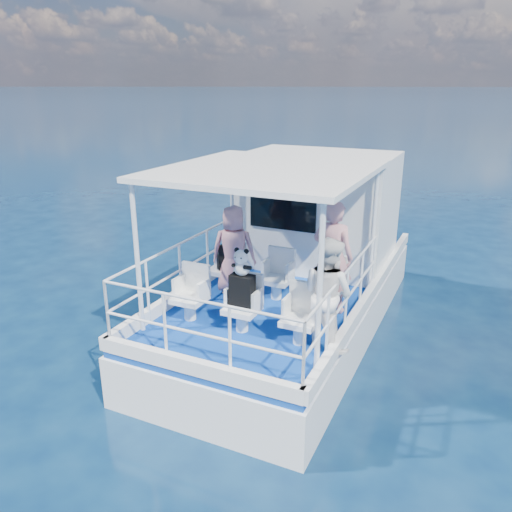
# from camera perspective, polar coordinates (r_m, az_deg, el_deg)

# --- Properties ---
(ground) EXTENTS (2000.00, 2000.00, 0.00)m
(ground) POSITION_cam_1_polar(r_m,az_deg,el_deg) (8.78, 1.73, -10.70)
(ground) COLOR #081F3E
(ground) RESTS_ON ground
(hull) EXTENTS (3.00, 7.00, 1.60)m
(hull) POSITION_cam_1_polar(r_m,az_deg,el_deg) (9.60, 4.13, -7.99)
(hull) COLOR white
(hull) RESTS_ON ground
(deck) EXTENTS (2.90, 6.90, 0.10)m
(deck) POSITION_cam_1_polar(r_m,az_deg,el_deg) (9.25, 4.25, -3.29)
(deck) COLOR navy
(deck) RESTS_ON hull
(cabin) EXTENTS (2.85, 2.00, 2.20)m
(cabin) POSITION_cam_1_polar(r_m,az_deg,el_deg) (10.06, 7.08, 5.36)
(cabin) COLOR white
(cabin) RESTS_ON deck
(canopy) EXTENTS (3.00, 3.20, 0.08)m
(canopy) POSITION_cam_1_polar(r_m,az_deg,el_deg) (7.54, 1.36, 9.77)
(canopy) COLOR white
(canopy) RESTS_ON cabin
(canopy_posts) EXTENTS (2.77, 2.97, 2.20)m
(canopy_posts) POSITION_cam_1_polar(r_m,az_deg,el_deg) (7.76, 1.14, 1.38)
(canopy_posts) COLOR white
(canopy_posts) RESTS_ON deck
(railings) EXTENTS (2.84, 3.59, 1.00)m
(railings) POSITION_cam_1_polar(r_m,az_deg,el_deg) (7.69, 0.13, -3.55)
(railings) COLOR white
(railings) RESTS_ON deck
(seat_port_fwd) EXTENTS (0.48, 0.46, 0.38)m
(seat_port_fwd) POSITION_cam_1_polar(r_m,az_deg,el_deg) (8.82, -3.06, -2.70)
(seat_port_fwd) COLOR white
(seat_port_fwd) RESTS_ON deck
(seat_center_fwd) EXTENTS (0.48, 0.46, 0.38)m
(seat_center_fwd) POSITION_cam_1_polar(r_m,az_deg,el_deg) (8.47, 2.34, -3.66)
(seat_center_fwd) COLOR white
(seat_center_fwd) RESTS_ON deck
(seat_stbd_fwd) EXTENTS (0.48, 0.46, 0.38)m
(seat_stbd_fwd) POSITION_cam_1_polar(r_m,az_deg,el_deg) (8.19, 8.17, -4.65)
(seat_stbd_fwd) COLOR white
(seat_stbd_fwd) RESTS_ON deck
(seat_port_aft) EXTENTS (0.48, 0.46, 0.38)m
(seat_port_aft) POSITION_cam_1_polar(r_m,az_deg,el_deg) (7.80, -7.56, -5.89)
(seat_port_aft) COLOR white
(seat_port_aft) RESTS_ON deck
(seat_center_aft) EXTENTS (0.48, 0.46, 0.38)m
(seat_center_aft) POSITION_cam_1_polar(r_m,az_deg,el_deg) (7.39, -1.60, -7.19)
(seat_center_aft) COLOR white
(seat_center_aft) RESTS_ON deck
(seat_stbd_aft) EXTENTS (0.48, 0.46, 0.38)m
(seat_stbd_aft) POSITION_cam_1_polar(r_m,az_deg,el_deg) (7.07, 5.01, -8.53)
(seat_stbd_aft) COLOR white
(seat_stbd_aft) RESTS_ON deck
(passenger_port_fwd) EXTENTS (0.68, 0.57, 1.55)m
(passenger_port_fwd) POSITION_cam_1_polar(r_m,az_deg,el_deg) (8.53, -2.56, 0.69)
(passenger_port_fwd) COLOR #CA838B
(passenger_port_fwd) RESTS_ON deck
(passenger_stbd_fwd) EXTENTS (0.69, 0.49, 1.81)m
(passenger_stbd_fwd) POSITION_cam_1_polar(r_m,az_deg,el_deg) (7.89, 8.74, -0.07)
(passenger_stbd_fwd) COLOR #CF868C
(passenger_stbd_fwd) RESTS_ON deck
(passenger_stbd_aft) EXTENTS (0.94, 0.86, 1.57)m
(passenger_stbd_aft) POSITION_cam_1_polar(r_m,az_deg,el_deg) (6.79, 8.18, -4.28)
(passenger_stbd_aft) COLOR white
(passenger_stbd_aft) RESTS_ON deck
(backpack_port) EXTENTS (0.34, 0.19, 0.45)m
(backpack_port) POSITION_cam_1_polar(r_m,az_deg,el_deg) (8.64, -3.03, -0.25)
(backpack_port) COLOR black
(backpack_port) RESTS_ON seat_port_fwd
(backpack_center) EXTENTS (0.34, 0.19, 0.51)m
(backpack_center) POSITION_cam_1_polar(r_m,az_deg,el_deg) (7.17, -1.59, -4.11)
(backpack_center) COLOR black
(backpack_center) RESTS_ON seat_center_aft
(compact_camera) EXTENTS (0.11, 0.07, 0.07)m
(compact_camera) POSITION_cam_1_polar(r_m,az_deg,el_deg) (8.55, -3.03, 1.35)
(compact_camera) COLOR black
(compact_camera) RESTS_ON backpack_port
(panda) EXTENTS (0.26, 0.21, 0.40)m
(panda) POSITION_cam_1_polar(r_m,az_deg,el_deg) (7.01, -1.65, -0.67)
(panda) COLOR silver
(panda) RESTS_ON backpack_center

